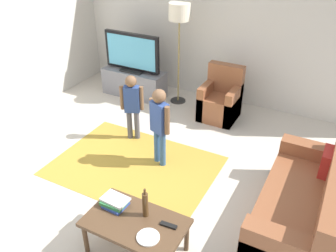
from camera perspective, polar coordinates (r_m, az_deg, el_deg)
name	(u,v)px	position (r m, az deg, el deg)	size (l,w,h in m)	color
ground	(146,192)	(4.58, -3.57, -10.44)	(7.80, 7.80, 0.00)	beige
wall_back	(234,27)	(6.41, 10.46, 15.32)	(6.00, 0.12, 2.70)	silver
area_rug	(134,166)	(5.00, -5.41, -6.35)	(2.20, 1.60, 0.01)	#B28C33
tv_stand	(134,83)	(6.84, -5.43, 6.85)	(1.20, 0.44, 0.50)	slate
tv	(132,53)	(6.60, -5.79, 11.57)	(1.10, 0.28, 0.71)	black
couch	(307,207)	(4.23, 21.35, -12.05)	(0.80, 1.80, 0.86)	brown
armchair	(221,101)	(6.08, 8.46, 3.97)	(0.60, 0.60, 0.90)	brown
floor_lamp	(179,17)	(6.14, 1.83, 16.99)	(0.36, 0.36, 1.78)	#262626
child_near_tv	(132,102)	(5.29, -5.79, 3.85)	(0.32, 0.21, 1.05)	#4C4C59
child_center	(159,121)	(4.67, -1.38, 0.85)	(0.36, 0.21, 1.13)	#33598C
coffee_table	(135,225)	(3.68, -5.25, -15.48)	(1.00, 0.60, 0.42)	#513823
book_stack	(115,202)	(3.79, -8.50, -11.97)	(0.29, 0.22, 0.09)	#334CA5
bottle	(145,204)	(3.59, -3.66, -12.42)	(0.06, 0.06, 0.34)	#4C3319
tv_remote	(169,225)	(3.58, 0.09, -15.60)	(0.17, 0.05, 0.02)	black
plate	(148,237)	(3.48, -3.20, -17.37)	(0.22, 0.22, 0.02)	white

